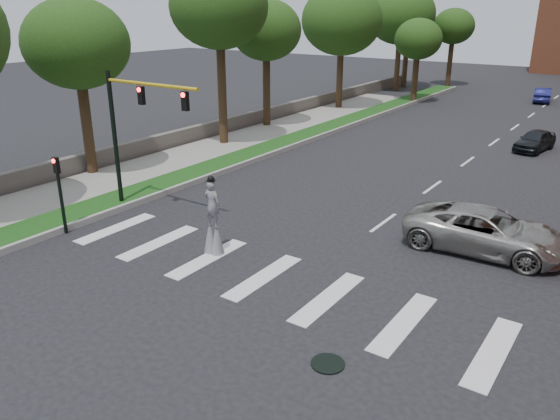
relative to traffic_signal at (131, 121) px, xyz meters
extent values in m
plane|color=black|center=(9.78, -3.00, -4.15)|extent=(160.00, 160.00, 0.00)
cube|color=#144012|center=(-1.72, 17.00, -4.03)|extent=(2.00, 60.00, 0.25)
cube|color=gray|center=(-0.67, 17.00, -4.01)|extent=(0.20, 60.00, 0.28)
cube|color=gray|center=(-4.72, 7.00, -4.06)|extent=(4.00, 60.00, 0.18)
cube|color=#554F49|center=(-7.22, 19.00, -3.60)|extent=(0.50, 56.00, 1.10)
cylinder|color=black|center=(12.78, -5.00, -4.13)|extent=(0.90, 0.90, 0.04)
cylinder|color=black|center=(-1.22, 0.00, -1.05)|extent=(0.20, 0.20, 6.20)
cylinder|color=gold|center=(1.38, 0.00, 1.65)|extent=(5.20, 0.14, 0.14)
cube|color=black|center=(0.78, 0.00, 1.15)|extent=(0.28, 0.18, 0.75)
cylinder|color=#FF0C0C|center=(0.78, -0.10, 1.40)|extent=(0.18, 0.06, 0.18)
cube|color=black|center=(3.28, 0.00, 1.15)|extent=(0.28, 0.18, 0.75)
cylinder|color=#FF0C0C|center=(3.28, -0.10, 1.40)|extent=(0.18, 0.06, 0.18)
cylinder|color=black|center=(-0.52, -3.50, -2.65)|extent=(0.14, 0.14, 3.00)
cube|color=black|center=(-0.52, -3.50, -1.25)|extent=(0.25, 0.16, 0.65)
cylinder|color=#FF0C0C|center=(-0.52, -3.60, -1.05)|extent=(0.16, 0.05, 0.16)
cylinder|color=#302113|center=(5.94, -1.46, -3.62)|extent=(0.07, 0.07, 1.06)
cylinder|color=#302113|center=(5.62, -1.48, -3.62)|extent=(0.07, 0.07, 1.06)
cone|color=slate|center=(5.94, -1.46, -3.49)|extent=(0.52, 0.52, 1.32)
cone|color=slate|center=(5.62, -1.48, -3.49)|extent=(0.52, 0.52, 1.32)
imported|color=slate|center=(5.78, -1.47, -2.19)|extent=(0.69, 0.47, 1.81)
sphere|color=black|center=(5.78, -1.47, -1.22)|extent=(0.26, 0.26, 0.26)
cylinder|color=black|center=(5.78, -1.47, -1.27)|extent=(0.34, 0.34, 0.02)
cube|color=yellow|center=(5.77, -1.33, -1.69)|extent=(0.22, 0.05, 0.10)
imported|color=#A6A49C|center=(14.12, 4.53, -3.32)|extent=(6.08, 3.01, 1.66)
imported|color=black|center=(12.47, 22.13, -3.48)|extent=(2.23, 4.14, 1.34)
imported|color=navy|center=(9.13, 42.84, -3.45)|extent=(2.10, 4.40, 1.39)
cylinder|color=#302113|center=(-6.48, 2.40, -1.33)|extent=(0.56, 0.56, 5.64)
ellipsoid|color=#183610|center=(-6.48, 2.40, 2.84)|extent=(5.39, 5.39, 4.58)
cylinder|color=#302113|center=(-5.01, 11.88, -0.53)|extent=(0.56, 0.56, 7.24)
ellipsoid|color=#183610|center=(-5.01, 11.88, 4.63)|extent=(6.15, 6.15, 5.23)
cylinder|color=#302113|center=(-6.04, 18.21, -1.23)|extent=(0.56, 0.56, 5.85)
ellipsoid|color=#183610|center=(-6.04, 18.21, 2.99)|extent=(5.17, 5.17, 4.39)
cylinder|color=#302113|center=(-5.31, 28.30, -1.21)|extent=(0.56, 0.56, 5.88)
ellipsoid|color=#183610|center=(-5.31, 28.30, 3.47)|extent=(6.96, 6.96, 5.92)
cylinder|color=#302113|center=(-5.57, 41.67, -1.09)|extent=(0.56, 0.56, 6.11)
ellipsoid|color=#183610|center=(-5.57, 41.67, 3.75)|extent=(7.15, 7.15, 6.08)
cylinder|color=#302113|center=(-1.00, 35.27, -1.75)|extent=(0.56, 0.56, 4.80)
ellipsoid|color=#183610|center=(-1.00, 35.27, 1.75)|extent=(4.40, 4.40, 3.74)
cylinder|color=#302113|center=(-2.27, 49.07, -1.42)|extent=(0.56, 0.56, 5.45)
ellipsoid|color=#183610|center=(-2.27, 49.07, 2.47)|extent=(4.65, 4.65, 3.95)
cylinder|color=#302113|center=(-6.03, 44.99, -1.23)|extent=(0.56, 0.56, 5.84)
ellipsoid|color=#183610|center=(-6.03, 44.99, 3.11)|extent=(5.68, 5.68, 4.83)
camera|label=1|loc=(18.55, -15.53, 4.66)|focal=35.00mm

